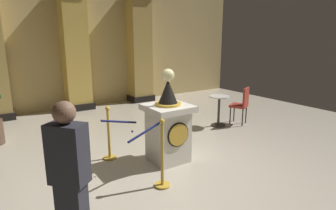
% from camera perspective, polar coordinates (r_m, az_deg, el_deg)
% --- Properties ---
extents(ground_plane, '(12.61, 12.61, 0.00)m').
position_cam_1_polar(ground_plane, '(5.02, -0.58, -12.45)').
color(ground_plane, '#B2A893').
extents(back_wall, '(12.61, 0.16, 3.77)m').
position_cam_1_polar(back_wall, '(9.48, -18.85, 10.89)').
color(back_wall, tan).
rests_on(back_wall, ground_plane).
extents(pedestal_clock, '(0.76, 0.76, 1.68)m').
position_cam_1_polar(pedestal_clock, '(5.06, 0.03, -4.33)').
color(pedestal_clock, silver).
rests_on(pedestal_clock, ground_plane).
extents(stanchion_near, '(0.24, 0.24, 1.00)m').
position_cam_1_polar(stanchion_near, '(5.33, -11.76, -7.09)').
color(stanchion_near, gold).
rests_on(stanchion_near, ground_plane).
extents(stanchion_far, '(0.24, 0.24, 1.06)m').
position_cam_1_polar(stanchion_far, '(4.29, -1.15, -11.64)').
color(stanchion_far, gold).
rests_on(stanchion_far, ground_plane).
extents(velvet_rope, '(0.85, 0.87, 0.22)m').
position_cam_1_polar(velvet_rope, '(4.64, -7.22, -4.27)').
color(velvet_rope, '#141947').
extents(column_right, '(0.85, 0.85, 3.62)m').
position_cam_1_polar(column_right, '(10.00, -5.95, 11.11)').
color(column_right, black).
rests_on(column_right, ground_plane).
extents(column_centre_rear, '(0.87, 0.87, 3.62)m').
position_cam_1_polar(column_centre_rear, '(9.19, -18.31, 10.32)').
color(column_centre_rear, black).
rests_on(column_centre_rear, ground_plane).
extents(bystander_guest, '(0.40, 0.42, 1.62)m').
position_cam_1_polar(bystander_guest, '(3.02, -19.17, -13.58)').
color(bystander_guest, '#26262D').
rests_on(bystander_guest, ground_plane).
extents(cafe_table, '(0.50, 0.50, 0.77)m').
position_cam_1_polar(cafe_table, '(7.23, 10.22, -0.41)').
color(cafe_table, '#332D28').
rests_on(cafe_table, ground_plane).
extents(cafe_chair_red, '(0.54, 0.54, 0.96)m').
position_cam_1_polar(cafe_chair_red, '(7.47, 14.64, 0.49)').
color(cafe_chair_red, black).
rests_on(cafe_chair_red, ground_plane).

